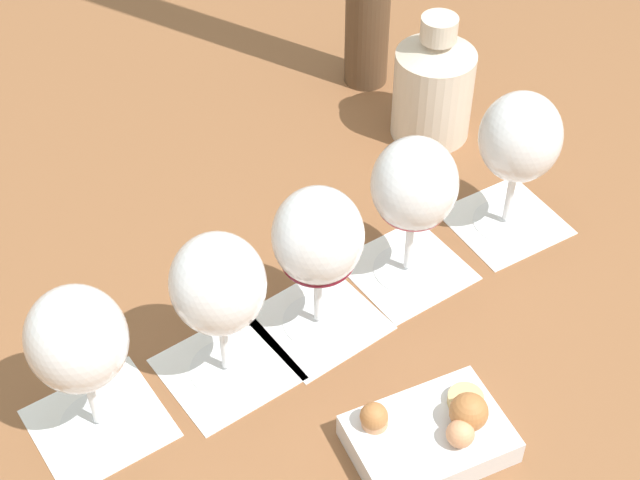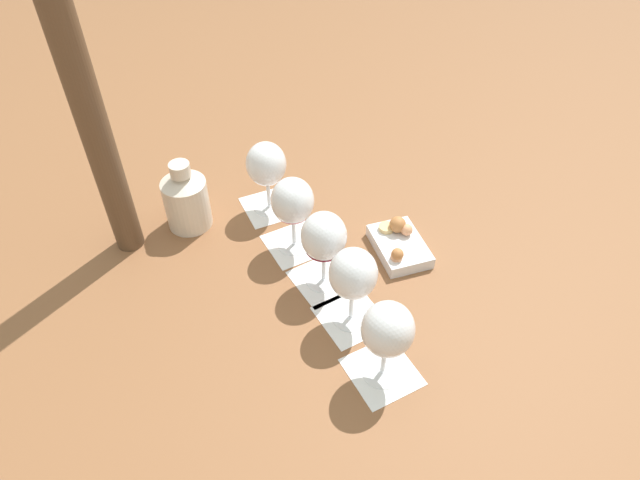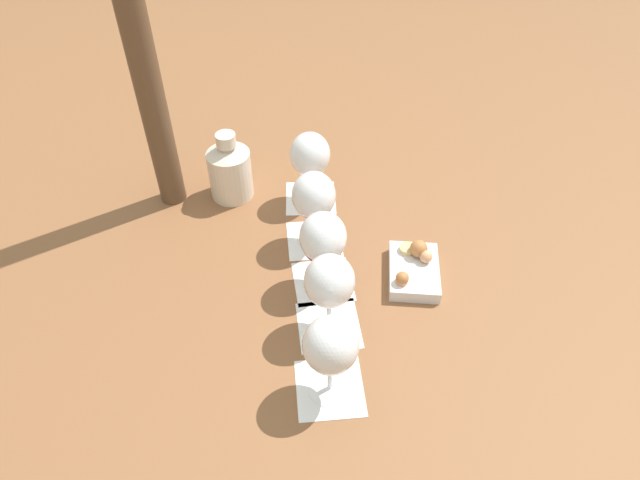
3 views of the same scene
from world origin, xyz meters
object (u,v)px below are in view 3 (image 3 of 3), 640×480
Objects in this scene: wine_glass_4 at (331,349)px; umbrella_pole at (138,42)px; snack_dish at (414,269)px; wine_glass_0 at (310,158)px; ceramic_vase at (230,169)px; wine_glass_1 at (314,199)px; wine_glass_2 at (321,241)px; wine_glass_3 at (329,284)px.

wine_glass_4 is 0.67m from umbrella_pole.
wine_glass_4 reaches higher than snack_dish.
wine_glass_0 is 1.01× the size of snack_dish.
wine_glass_4 reaches higher than ceramic_vase.
snack_dish is (0.20, 0.11, -0.10)m from wine_glass_1.
wine_glass_2 is 1.00× the size of wine_glass_3.
wine_glass_2 is (0.11, -0.06, 0.00)m from wine_glass_1.
wine_glass_4 is 0.57m from ceramic_vase.
wine_glass_2 is 0.51m from umbrella_pole.
ceramic_vase is (-0.44, 0.04, -0.04)m from wine_glass_3.
umbrella_pole is at bearing -119.41° from ceramic_vase.
wine_glass_0 is 0.33m from snack_dish.
wine_glass_4 is (0.31, -0.18, 0.00)m from wine_glass_1.
wine_glass_3 is at bearing -27.74° from wine_glass_1.
wine_glass_1 is at bearing -31.07° from wine_glass_0.
snack_dish is at bearing 30.25° from umbrella_pole.
wine_glass_0 is at bearing 150.26° from wine_glass_2.
wine_glass_0 is 0.37m from wine_glass_3.
wine_glass_0 is 1.00× the size of wine_glass_4.
umbrella_pole is at bearing -149.75° from snack_dish.
wine_glass_4 is (0.43, -0.26, 0.00)m from wine_glass_0.
wine_glass_4 is 0.23× the size of umbrella_pole.
ceramic_vase is at bearing -130.14° from wine_glass_0.
umbrella_pole is (-0.41, -0.13, 0.26)m from wine_glass_2.
wine_glass_0 is 0.23× the size of umbrella_pole.
wine_glass_3 is 0.58m from umbrella_pole.
snack_dish is (0.32, 0.03, -0.10)m from wine_glass_0.
wine_glass_3 is 1.05× the size of ceramic_vase.
wine_glass_0 and wine_glass_2 have the same top height.
wine_glass_3 reaches higher than ceramic_vase.
wine_glass_4 is (0.11, -0.08, 0.00)m from wine_glass_3.
wine_glass_4 is 1.05× the size of ceramic_vase.
snack_dish is 0.23× the size of umbrella_pole.
ceramic_vase is (-0.35, -0.01, -0.04)m from wine_glass_2.
ceramic_vase reaches higher than snack_dish.
snack_dish is at bearing 91.51° from wine_glass_3.
wine_glass_4 is at bearing -68.42° from snack_dish.
wine_glass_2 is (0.23, -0.13, 0.00)m from wine_glass_0.
ceramic_vase is (-0.24, -0.07, -0.04)m from wine_glass_1.
snack_dish is (-0.01, 0.21, -0.10)m from wine_glass_3.
wine_glass_4 is at bearing -31.39° from wine_glass_2.
wine_glass_0 and wine_glass_4 have the same top height.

